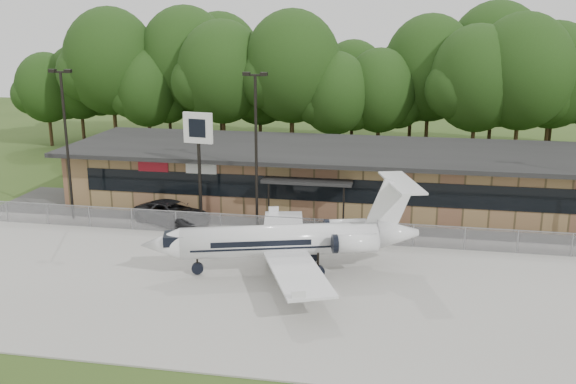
% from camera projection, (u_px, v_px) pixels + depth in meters
% --- Properties ---
extents(ground, '(160.00, 160.00, 0.00)m').
position_uv_depth(ground, '(285.00, 369.00, 25.38)').
color(ground, '#2F4819').
rests_on(ground, ground).
extents(apron, '(64.00, 18.00, 0.08)m').
position_uv_depth(apron, '(314.00, 287.00, 32.96)').
color(apron, '#9E9B93').
rests_on(apron, ground).
extents(parking_lot, '(50.00, 9.00, 0.06)m').
position_uv_depth(parking_lot, '(338.00, 221.00, 43.88)').
color(parking_lot, '#383835').
rests_on(parking_lot, ground).
extents(terminal, '(41.00, 11.65, 4.30)m').
position_uv_depth(terminal, '(345.00, 175.00, 47.53)').
color(terminal, olive).
rests_on(terminal, ground).
extents(fence, '(46.00, 0.04, 1.52)m').
position_uv_depth(fence, '(331.00, 231.00, 39.41)').
color(fence, gray).
rests_on(fence, ground).
extents(treeline, '(72.00, 12.00, 15.00)m').
position_uv_depth(treeline, '(364.00, 80.00, 63.28)').
color(treeline, '#1C3210').
rests_on(treeline, ground).
extents(light_pole_left, '(1.55, 0.30, 10.23)m').
position_uv_depth(light_pole_left, '(66.00, 134.00, 42.65)').
color(light_pole_left, black).
rests_on(light_pole_left, ground).
extents(light_pole_mid, '(1.55, 0.30, 10.23)m').
position_uv_depth(light_pole_mid, '(256.00, 141.00, 40.36)').
color(light_pole_mid, black).
rests_on(light_pole_mid, ground).
extents(business_jet, '(15.01, 13.46, 5.09)m').
position_uv_depth(business_jet, '(290.00, 241.00, 34.54)').
color(business_jet, silver).
rests_on(business_jet, ground).
extents(suv, '(6.15, 4.66, 1.55)m').
position_uv_depth(suv, '(173.00, 213.00, 42.98)').
color(suv, '#28282A').
rests_on(suv, ground).
extents(pole_sign, '(2.00, 0.52, 7.61)m').
position_uv_depth(pole_sign, '(198.00, 140.00, 41.37)').
color(pole_sign, black).
rests_on(pole_sign, ground).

